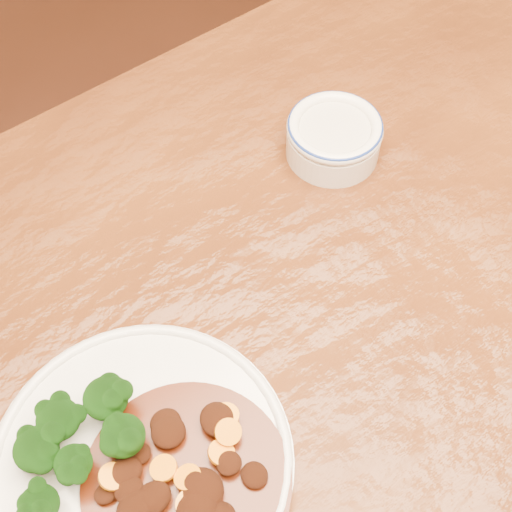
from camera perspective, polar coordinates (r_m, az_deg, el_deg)
dining_table at (r=0.76m, az=8.71°, el=-8.64°), size 1.51×0.92×0.75m
dinner_plate at (r=0.63m, az=-9.16°, el=-15.97°), size 0.26×0.26×0.02m
broccoli_florets at (r=0.62m, az=-14.21°, el=-14.00°), size 0.12×0.09×0.04m
mince_stew at (r=0.61m, az=-6.02°, el=-18.15°), size 0.17×0.17×0.03m
dip_bowl at (r=0.80m, az=6.25°, el=9.48°), size 0.11×0.11×0.05m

